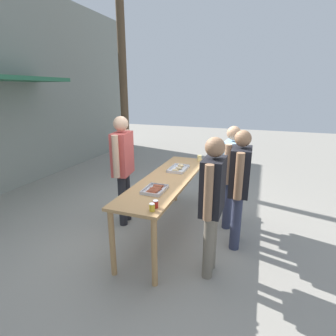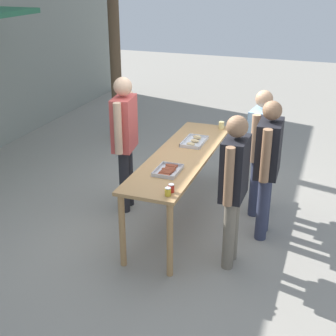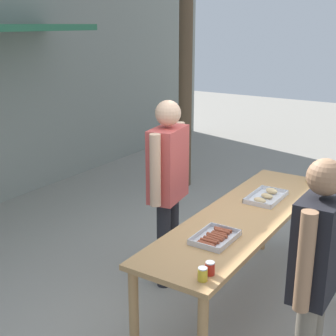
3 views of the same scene
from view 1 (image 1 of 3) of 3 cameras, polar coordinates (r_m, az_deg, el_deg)
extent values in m
plane|color=gray|center=(4.36, 0.00, -13.51)|extent=(24.00, 24.00, 0.00)
cube|color=tan|center=(3.98, 0.00, -2.34)|extent=(2.53, 0.67, 0.04)
cylinder|color=tan|center=(3.10, -2.99, -17.89)|extent=(0.07, 0.07, 0.87)
cylinder|color=tan|center=(5.15, 7.43, -3.36)|extent=(0.07, 0.07, 0.87)
cylinder|color=tan|center=(3.32, -12.03, -15.71)|extent=(0.07, 0.07, 0.87)
cylinder|color=tan|center=(5.29, 1.67, -2.69)|extent=(0.07, 0.07, 0.87)
cube|color=silver|center=(3.46, -2.88, -4.96)|extent=(0.37, 0.27, 0.01)
cube|color=silver|center=(3.41, -0.89, -4.90)|extent=(0.37, 0.01, 0.03)
cube|color=silver|center=(3.50, -4.83, -4.36)|extent=(0.37, 0.01, 0.03)
cube|color=silver|center=(3.30, -4.11, -5.70)|extent=(0.01, 0.27, 0.03)
cube|color=silver|center=(3.61, -1.78, -3.65)|extent=(0.01, 0.27, 0.03)
cylinder|color=brown|center=(3.32, -3.82, -5.59)|extent=(0.03, 0.14, 0.03)
cylinder|color=brown|center=(3.36, -3.80, -5.41)|extent=(0.03, 0.13, 0.02)
cylinder|color=brown|center=(3.39, -3.58, -5.17)|extent=(0.03, 0.13, 0.03)
cylinder|color=brown|center=(3.41, -3.26, -4.98)|extent=(0.04, 0.13, 0.03)
cylinder|color=brown|center=(3.44, -2.92, -4.80)|extent=(0.03, 0.13, 0.02)
cylinder|color=brown|center=(3.47, -2.85, -4.59)|extent=(0.04, 0.15, 0.03)
cylinder|color=brown|center=(3.49, -2.43, -4.44)|extent=(0.03, 0.13, 0.03)
cylinder|color=brown|center=(3.53, -2.45, -4.25)|extent=(0.03, 0.11, 0.02)
cylinder|color=brown|center=(3.55, -2.15, -4.03)|extent=(0.03, 0.12, 0.03)
cylinder|color=brown|center=(3.58, -2.09, -3.86)|extent=(0.04, 0.14, 0.03)
cube|color=silver|center=(4.35, 2.25, -0.34)|extent=(0.45, 0.27, 0.01)
cube|color=silver|center=(4.31, 3.91, -0.24)|extent=(0.45, 0.01, 0.03)
cube|color=silver|center=(4.39, 0.64, 0.10)|extent=(0.45, 0.01, 0.03)
cube|color=silver|center=(4.15, 1.32, -0.90)|extent=(0.01, 0.27, 0.03)
cube|color=silver|center=(4.55, 3.11, 0.69)|extent=(0.01, 0.27, 0.03)
ellipsoid|color=#D6B77F|center=(4.22, 1.63, -0.50)|extent=(0.06, 0.11, 0.05)
ellipsoid|color=#D6B77F|center=(4.34, 2.37, -0.02)|extent=(0.07, 0.12, 0.05)
ellipsoid|color=#D6B77F|center=(4.47, 2.79, 0.53)|extent=(0.09, 0.13, 0.05)
cylinder|color=gold|center=(2.91, -3.49, -8.59)|extent=(0.06, 0.06, 0.08)
cylinder|color=#B2B2B7|center=(2.89, -3.50, -7.81)|extent=(0.06, 0.06, 0.01)
cylinder|color=#B22319|center=(2.98, -2.73, -7.92)|extent=(0.06, 0.06, 0.08)
cylinder|color=#B2B2B7|center=(2.96, -2.74, -7.15)|extent=(0.06, 0.06, 0.01)
cylinder|color=#DBC67A|center=(4.94, 6.86, 2.20)|extent=(0.08, 0.08, 0.10)
cylinder|color=#232328|center=(4.42, -9.87, -7.05)|extent=(0.13, 0.13, 0.87)
cylinder|color=#232328|center=(4.59, -8.99, -6.08)|extent=(0.13, 0.13, 0.87)
cube|color=#C64C47|center=(4.26, -9.91, 3.08)|extent=(0.47, 0.30, 0.69)
sphere|color=#DBAD89|center=(4.17, -10.24, 9.46)|extent=(0.23, 0.23, 0.23)
cylinder|color=#DBAD89|center=(4.01, -11.30, 2.41)|extent=(0.10, 0.10, 0.65)
cylinder|color=#DBAD89|center=(4.50, -8.70, 4.09)|extent=(0.10, 0.10, 0.65)
cylinder|color=#756B5B|center=(3.42, 9.46, -14.96)|extent=(0.13, 0.13, 0.82)
cylinder|color=#756B5B|center=(3.27, 8.78, -16.64)|extent=(0.13, 0.13, 0.82)
cube|color=black|center=(3.02, 9.77, -3.93)|extent=(0.42, 0.23, 0.65)
sphere|color=#936B4C|center=(2.89, 10.21, 4.49)|extent=(0.22, 0.22, 0.22)
cylinder|color=#936B4C|center=(3.25, 10.64, -2.14)|extent=(0.09, 0.09, 0.62)
cylinder|color=#936B4C|center=(2.77, 8.77, -5.40)|extent=(0.09, 0.09, 0.62)
cylinder|color=#333851|center=(4.56, 13.42, -6.94)|extent=(0.14, 0.14, 0.80)
cylinder|color=#333851|center=(4.38, 12.77, -7.93)|extent=(0.14, 0.14, 0.80)
cube|color=#84B2DB|center=(4.23, 13.74, 1.47)|extent=(0.48, 0.30, 0.63)
sphere|color=tan|center=(4.14, 14.16, 7.37)|extent=(0.22, 0.22, 0.22)
cylinder|color=tan|center=(4.49, 14.58, 2.49)|extent=(0.10, 0.10, 0.60)
cylinder|color=tan|center=(3.96, 12.82, 0.75)|extent=(0.10, 0.10, 0.60)
cylinder|color=#333851|center=(4.05, 14.74, -10.08)|extent=(0.14, 0.14, 0.81)
cylinder|color=#333851|center=(3.86, 14.52, -11.46)|extent=(0.14, 0.14, 0.81)
cube|color=black|center=(3.68, 15.46, -0.66)|extent=(0.48, 0.27, 0.64)
sphere|color=#936B4C|center=(3.58, 16.02, 6.20)|extent=(0.22, 0.22, 0.22)
cylinder|color=#936B4C|center=(3.96, 15.72, 0.76)|extent=(0.11, 0.11, 0.61)
cylinder|color=#936B4C|center=(3.40, 15.20, -1.78)|extent=(0.11, 0.11, 0.61)
cylinder|color=brown|center=(7.07, -9.89, 21.37)|extent=(0.20, 0.20, 5.59)
camera|label=2|loc=(1.83, -174.46, 11.03)|focal=50.00mm
camera|label=3|loc=(0.33, 96.62, 53.09)|focal=50.00mm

